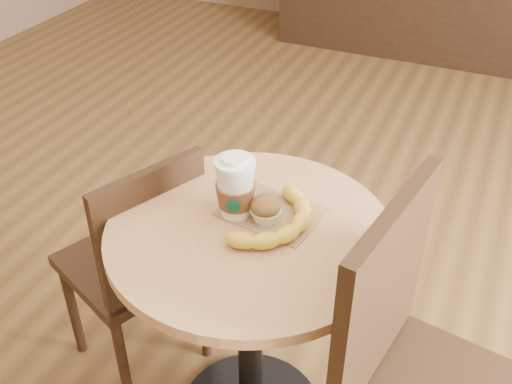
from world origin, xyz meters
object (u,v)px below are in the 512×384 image
chair_left (139,261)px  muffin (266,210)px  coffee_cup (235,189)px  cafe_table (250,292)px  banana (279,219)px

chair_left → muffin: (0.42, -0.02, 0.33)m
chair_left → coffee_cup: (0.34, -0.02, 0.37)m
cafe_table → banana: 0.25m
chair_left → coffee_cup: size_ratio=4.97×
muffin → cafe_table: bearing=-124.6°
chair_left → cafe_table: bearing=105.6°
chair_left → banana: (0.45, -0.02, 0.32)m
coffee_cup → muffin: bearing=-18.4°
cafe_table → coffee_cup: size_ratio=4.49×
coffee_cup → banana: (0.12, -0.01, -0.05)m
banana → chair_left: bearing=-165.9°
cafe_table → banana: banana is taller
cafe_table → coffee_cup: bearing=144.9°
cafe_table → banana: size_ratio=2.55×
coffee_cup → banana: 0.13m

